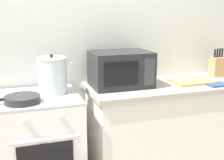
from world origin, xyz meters
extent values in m
cube|color=silver|center=(0.30, 0.97, 1.25)|extent=(4.40, 0.10, 2.50)
cube|color=white|center=(0.90, 0.62, 0.44)|extent=(1.64, 0.56, 0.88)
cube|color=#ADA393|center=(0.90, 0.62, 0.90)|extent=(1.70, 0.60, 0.04)
cube|color=white|center=(-0.35, 0.60, 0.45)|extent=(0.60, 0.60, 0.90)
cube|color=#B7B7BC|center=(-0.35, 0.60, 0.91)|extent=(0.60, 0.60, 0.02)
cylinder|color=silver|center=(-0.35, 0.27, 0.70)|extent=(0.48, 0.02, 0.02)
cylinder|color=silver|center=(-0.47, 0.29, 0.84)|extent=(0.04, 0.02, 0.04)
cylinder|color=silver|center=(-0.23, 0.29, 0.84)|extent=(0.04, 0.02, 0.04)
cylinder|color=silver|center=(-0.24, 0.65, 1.06)|extent=(0.23, 0.23, 0.27)
cylinder|color=silver|center=(-0.24, 0.65, 1.20)|extent=(0.23, 0.23, 0.01)
sphere|color=black|center=(-0.24, 0.65, 1.22)|extent=(0.03, 0.03, 0.03)
cylinder|color=silver|center=(-0.37, 0.65, 1.15)|extent=(0.05, 0.01, 0.01)
cylinder|color=silver|center=(-0.10, 0.65, 1.15)|extent=(0.05, 0.01, 0.01)
cylinder|color=#28282B|center=(-0.48, 0.47, 0.95)|extent=(0.25, 0.25, 0.05)
cube|color=#232326|center=(0.34, 0.68, 1.07)|extent=(0.50, 0.36, 0.30)
cube|color=black|center=(0.28, 0.50, 1.07)|extent=(0.28, 0.01, 0.19)
cube|color=#38383D|center=(0.53, 0.50, 1.07)|extent=(0.09, 0.01, 0.22)
cube|color=tan|center=(1.00, 0.60, 0.93)|extent=(0.36, 0.26, 0.02)
cube|color=tan|center=(1.37, 0.74, 1.02)|extent=(0.13, 0.10, 0.19)
cylinder|color=black|center=(1.33, 0.74, 1.15)|extent=(0.02, 0.02, 0.08)
cylinder|color=black|center=(1.36, 0.74, 1.15)|extent=(0.02, 0.02, 0.08)
cylinder|color=black|center=(1.39, 0.74, 1.15)|extent=(0.02, 0.02, 0.09)
cylinder|color=black|center=(1.42, 0.74, 1.15)|extent=(0.02, 0.02, 0.09)
cube|color=#33477A|center=(1.15, 0.44, 0.93)|extent=(0.18, 0.14, 0.02)
camera|label=1|loc=(-0.50, -1.65, 1.57)|focal=47.73mm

